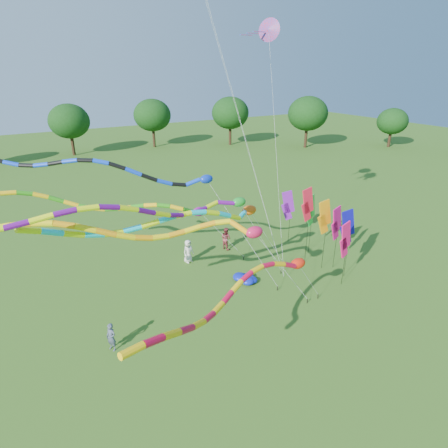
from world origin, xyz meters
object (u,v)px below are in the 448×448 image
tube_kite_red (251,286)px  person_c (226,238)px  tube_kite_orange (173,230)px  blue_nylon_heap (245,277)px  person_a (188,251)px  person_b (111,337)px

tube_kite_red → person_c: size_ratio=7.26×
tube_kite_red → tube_kite_orange: size_ratio=0.87×
blue_nylon_heap → person_a: 4.81m
person_b → person_c: bearing=92.9°
tube_kite_red → person_a: size_ratio=7.50×
person_a → person_c: person_c is taller
blue_nylon_heap → person_b: person_b is taller
person_a → person_c: 3.51m
tube_kite_orange → person_c: size_ratio=8.34×
tube_kite_orange → person_c: 11.30m
tube_kite_red → person_b: bearing=119.2°
tube_kite_red → tube_kite_orange: (-1.76, 4.29, 1.40)m
tube_kite_orange → person_a: bearing=73.5°
tube_kite_orange → person_c: (7.21, 7.13, -4.99)m
person_b → tube_kite_orange: bearing=57.6°
tube_kite_red → person_b: 7.86m
blue_nylon_heap → person_b: (-9.44, -2.26, 0.54)m
tube_kite_orange → person_a: tube_kite_orange is taller
person_a → tube_kite_orange: bearing=-135.9°
person_a → person_b: 9.78m
tube_kite_orange → tube_kite_red: bearing=-54.9°
tube_kite_red → person_c: tube_kite_red is taller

